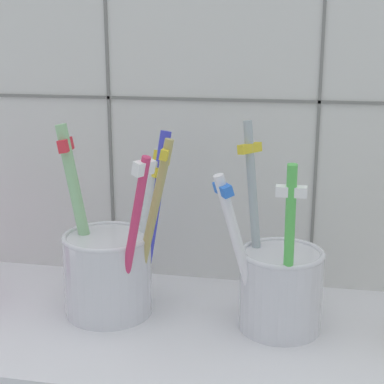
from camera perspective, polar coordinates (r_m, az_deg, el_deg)
The scene contains 4 objects.
counter_slab at distance 55.44cm, azimuth -0.27°, elevation -13.68°, with size 64.00×22.00×2.00cm, color silver.
tile_wall_back at distance 60.64cm, azimuth 1.97°, elevation 10.17°, with size 64.00×2.20×45.00cm.
toothbrush_cup_left at distance 56.13cm, azimuth -7.86°, elevation -7.03°, with size 11.16×9.00×17.90cm.
toothbrush_cup_right at distance 53.37cm, azimuth 8.40°, elevation -8.75°, with size 9.63×8.20×18.42cm.
Camera 1 is at (9.63, -47.66, 27.64)cm, focal length 55.24 mm.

